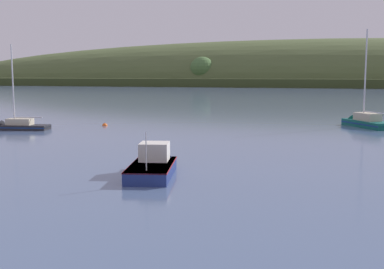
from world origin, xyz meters
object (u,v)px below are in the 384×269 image
fishing_boat_moored (153,167)px  mooring_buoy_midchannel (105,126)px  sailboat_near_mooring (15,128)px  sailboat_midwater_white (363,124)px

fishing_boat_moored → mooring_buoy_midchannel: bearing=19.7°
sailboat_near_mooring → sailboat_midwater_white: size_ratio=0.83×
sailboat_midwater_white → fishing_boat_moored: size_ratio=1.93×
sailboat_midwater_white → mooring_buoy_midchannel: sailboat_midwater_white is taller
sailboat_midwater_white → mooring_buoy_midchannel: size_ratio=17.54×
sailboat_midwater_white → mooring_buoy_midchannel: (-29.37, -8.24, -0.26)m
sailboat_near_mooring → fishing_boat_moored: size_ratio=1.61×
fishing_boat_moored → sailboat_midwater_white: bearing=-35.7°
fishing_boat_moored → mooring_buoy_midchannel: size_ratio=9.07×
sailboat_near_mooring → fishing_boat_moored: 29.62m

